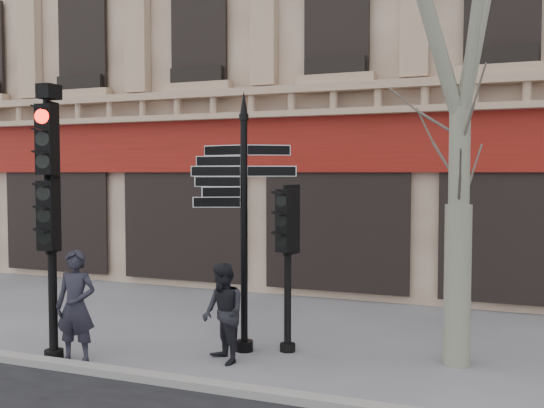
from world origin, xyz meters
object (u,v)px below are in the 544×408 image
Objects in this scene: fingerpost at (244,177)px; traffic_signal_secondary at (288,238)px; traffic_signal_main at (51,187)px; pedestrian_b at (223,313)px; pedestrian_a at (76,307)px.

fingerpost is 1.23m from traffic_signal_secondary.
traffic_signal_main is 3.32m from pedestrian_b.
traffic_signal_main is 2.45× the size of pedestrian_a.
fingerpost is 2.44× the size of pedestrian_a.
pedestrian_a is 1.13× the size of pedestrian_b.
fingerpost is 0.99× the size of traffic_signal_main.
fingerpost reaches higher than pedestrian_b.
traffic_signal_main is 1.89m from pedestrian_a.
traffic_signal_secondary is at bearing 19.88° from pedestrian_a.
pedestrian_b is (-0.73, -0.92, -1.10)m from traffic_signal_secondary.
traffic_signal_main reaches higher than pedestrian_b.
traffic_signal_main is at bearing -161.79° from fingerpost.
pedestrian_a is (-2.86, -1.73, -0.99)m from traffic_signal_secondary.
traffic_signal_main is at bearing -138.70° from traffic_signal_secondary.
traffic_signal_secondary is (3.29, 1.75, -0.85)m from traffic_signal_main.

